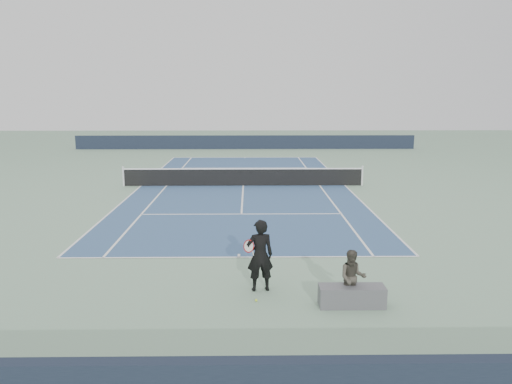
{
  "coord_description": "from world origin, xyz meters",
  "views": [
    {
      "loc": [
        0.32,
        -26.34,
        4.92
      ],
      "look_at": [
        0.59,
        -7.21,
        1.1
      ],
      "focal_mm": 35.0,
      "sensor_mm": 36.0,
      "label": 1
    }
  ],
  "objects_px": {
    "tennis_net": "(243,177)",
    "tennis_ball": "(256,300)",
    "spectator_bench": "(352,286)",
    "tennis_player": "(260,255)"
  },
  "relations": [
    {
      "from": "tennis_net",
      "to": "tennis_ball",
      "type": "xyz_separation_m",
      "value": [
        0.48,
        -15.13,
        -0.47
      ]
    },
    {
      "from": "tennis_player",
      "to": "tennis_ball",
      "type": "relative_size",
      "value": 28.88
    },
    {
      "from": "tennis_net",
      "to": "tennis_ball",
      "type": "bearing_deg",
      "value": -88.18
    },
    {
      "from": "tennis_net",
      "to": "spectator_bench",
      "type": "bearing_deg",
      "value": -80.0
    },
    {
      "from": "tennis_player",
      "to": "spectator_bench",
      "type": "relative_size",
      "value": 1.17
    },
    {
      "from": "tennis_ball",
      "to": "spectator_bench",
      "type": "xyz_separation_m",
      "value": [
        2.24,
        -0.28,
        0.46
      ]
    },
    {
      "from": "tennis_player",
      "to": "tennis_ball",
      "type": "bearing_deg",
      "value": -98.41
    },
    {
      "from": "tennis_net",
      "to": "tennis_ball",
      "type": "height_order",
      "value": "tennis_net"
    },
    {
      "from": "tennis_net",
      "to": "tennis_player",
      "type": "height_order",
      "value": "tennis_player"
    },
    {
      "from": "tennis_net",
      "to": "tennis_player",
      "type": "distance_m",
      "value": 14.44
    }
  ]
}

